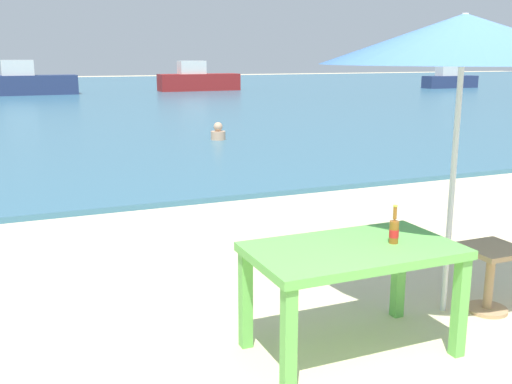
{
  "coord_description": "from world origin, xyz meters",
  "views": [
    {
      "loc": [
        -2.66,
        -2.58,
        2.0
      ],
      "look_at": [
        -0.3,
        3.0,
        0.6
      ],
      "focal_mm": 41.46,
      "sensor_mm": 36.0,
      "label": 1
    }
  ],
  "objects_px": {
    "beer_bottle_amber": "(394,230)",
    "boat_fishing_trawler": "(198,80)",
    "boat_barge": "(449,80)",
    "swimmer_person": "(218,133)",
    "picnic_table_green": "(353,262)",
    "side_table_wood": "(490,269)",
    "patio_umbrella": "(464,39)",
    "boat_tanker": "(27,82)"
  },
  "relations": [
    {
      "from": "picnic_table_green",
      "to": "boat_tanker",
      "type": "bearing_deg",
      "value": 91.91
    },
    {
      "from": "beer_bottle_amber",
      "to": "boat_fishing_trawler",
      "type": "height_order",
      "value": "boat_fishing_trawler"
    },
    {
      "from": "beer_bottle_amber",
      "to": "boat_barge",
      "type": "xyz_separation_m",
      "value": [
        22.88,
        26.08,
        -0.31
      ]
    },
    {
      "from": "patio_umbrella",
      "to": "swimmer_person",
      "type": "bearing_deg",
      "value": 81.46
    },
    {
      "from": "side_table_wood",
      "to": "boat_barge",
      "type": "relative_size",
      "value": 0.15
    },
    {
      "from": "boat_barge",
      "to": "boat_tanker",
      "type": "relative_size",
      "value": 0.75
    },
    {
      "from": "side_table_wood",
      "to": "boat_fishing_trawler",
      "type": "height_order",
      "value": "boat_fishing_trawler"
    },
    {
      "from": "beer_bottle_amber",
      "to": "side_table_wood",
      "type": "distance_m",
      "value": 1.2
    },
    {
      "from": "picnic_table_green",
      "to": "beer_bottle_amber",
      "type": "bearing_deg",
      "value": -8.89
    },
    {
      "from": "swimmer_person",
      "to": "patio_umbrella",
      "type": "bearing_deg",
      "value": -98.54
    },
    {
      "from": "picnic_table_green",
      "to": "boat_barge",
      "type": "bearing_deg",
      "value": 48.34
    },
    {
      "from": "picnic_table_green",
      "to": "beer_bottle_amber",
      "type": "relative_size",
      "value": 5.28
    },
    {
      "from": "boat_fishing_trawler",
      "to": "boat_tanker",
      "type": "bearing_deg",
      "value": -178.45
    },
    {
      "from": "side_table_wood",
      "to": "boat_tanker",
      "type": "distance_m",
      "value": 28.92
    },
    {
      "from": "picnic_table_green",
      "to": "boat_barge",
      "type": "height_order",
      "value": "boat_barge"
    },
    {
      "from": "boat_fishing_trawler",
      "to": "patio_umbrella",
      "type": "bearing_deg",
      "value": -103.65
    },
    {
      "from": "beer_bottle_amber",
      "to": "boat_fishing_trawler",
      "type": "xyz_separation_m",
      "value": [
        7.79,
        29.25,
        -0.18
      ]
    },
    {
      "from": "patio_umbrella",
      "to": "boat_fishing_trawler",
      "type": "distance_m",
      "value": 29.8
    },
    {
      "from": "boat_fishing_trawler",
      "to": "swimmer_person",
      "type": "bearing_deg",
      "value": -106.1
    },
    {
      "from": "boat_barge",
      "to": "boat_tanker",
      "type": "distance_m",
      "value": 24.31
    },
    {
      "from": "patio_umbrella",
      "to": "side_table_wood",
      "type": "height_order",
      "value": "patio_umbrella"
    },
    {
      "from": "patio_umbrella",
      "to": "swimmer_person",
      "type": "relative_size",
      "value": 5.61
    },
    {
      "from": "boat_barge",
      "to": "swimmer_person",
      "type": "bearing_deg",
      "value": -141.92
    },
    {
      "from": "boat_tanker",
      "to": "boat_fishing_trawler",
      "type": "xyz_separation_m",
      "value": [
        9.04,
        0.24,
        -0.02
      ]
    },
    {
      "from": "picnic_table_green",
      "to": "patio_umbrella",
      "type": "height_order",
      "value": "patio_umbrella"
    },
    {
      "from": "boat_tanker",
      "to": "boat_barge",
      "type": "bearing_deg",
      "value": -6.9
    },
    {
      "from": "side_table_wood",
      "to": "swimmer_person",
      "type": "relative_size",
      "value": 1.32
    },
    {
      "from": "patio_umbrella",
      "to": "boat_barge",
      "type": "xyz_separation_m",
      "value": [
        22.12,
        25.76,
        -1.57
      ]
    },
    {
      "from": "side_table_wood",
      "to": "boat_fishing_trawler",
      "type": "xyz_separation_m",
      "value": [
        6.71,
        29.07,
        0.32
      ]
    },
    {
      "from": "picnic_table_green",
      "to": "swimmer_person",
      "type": "bearing_deg",
      "value": 75.82
    },
    {
      "from": "boat_tanker",
      "to": "patio_umbrella",
      "type": "bearing_deg",
      "value": -85.98
    },
    {
      "from": "swimmer_person",
      "to": "boat_fishing_trawler",
      "type": "xyz_separation_m",
      "value": [
        5.59,
        19.37,
        0.44
      ]
    },
    {
      "from": "swimmer_person",
      "to": "boat_tanker",
      "type": "height_order",
      "value": "boat_tanker"
    },
    {
      "from": "patio_umbrella",
      "to": "boat_barge",
      "type": "bearing_deg",
      "value": 49.35
    },
    {
      "from": "patio_umbrella",
      "to": "side_table_wood",
      "type": "distance_m",
      "value": 1.8
    },
    {
      "from": "side_table_wood",
      "to": "boat_tanker",
      "type": "relative_size",
      "value": 0.11
    },
    {
      "from": "boat_barge",
      "to": "boat_fishing_trawler",
      "type": "relative_size",
      "value": 0.78
    },
    {
      "from": "beer_bottle_amber",
      "to": "boat_barge",
      "type": "bearing_deg",
      "value": 48.75
    },
    {
      "from": "beer_bottle_amber",
      "to": "boat_tanker",
      "type": "height_order",
      "value": "boat_tanker"
    },
    {
      "from": "beer_bottle_amber",
      "to": "side_table_wood",
      "type": "bearing_deg",
      "value": 9.32
    },
    {
      "from": "picnic_table_green",
      "to": "swimmer_person",
      "type": "distance_m",
      "value": 10.15
    },
    {
      "from": "side_table_wood",
      "to": "boat_barge",
      "type": "height_order",
      "value": "boat_barge"
    }
  ]
}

